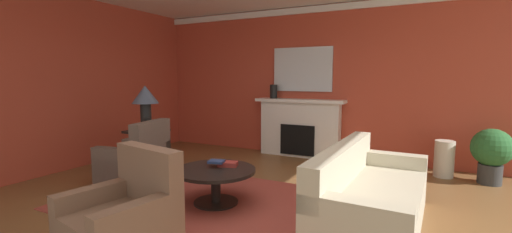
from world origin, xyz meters
TOP-DOWN VIEW (x-y plane):
  - ground_plane at (0.00, 0.00)m, footprint 9.20×9.20m
  - wall_fireplace at (0.00, 3.18)m, footprint 7.68×0.12m
  - wall_window at (-3.60, 0.30)m, footprint 0.12×6.84m
  - crown_moulding at (0.00, 3.10)m, footprint 7.68×0.08m
  - area_rug at (-0.40, 0.05)m, footprint 3.71×2.32m
  - fireplace at (-0.34, 2.97)m, footprint 1.80×0.35m
  - mantel_mirror at (-0.34, 3.09)m, footprint 1.21×0.04m
  - sofa at (1.42, 0.23)m, footprint 0.98×2.13m
  - armchair_near_window at (-1.93, 0.20)m, footprint 0.93×0.93m
  - armchair_facing_fireplace at (-0.41, -1.38)m, footprint 0.94×0.94m
  - coffee_table at (-0.40, 0.05)m, footprint 1.00×1.00m
  - side_table at (-2.29, 0.80)m, footprint 0.56×0.56m
  - table_lamp at (-2.29, 0.80)m, footprint 0.44×0.44m
  - vase_on_side_table at (-2.14, 0.68)m, footprint 0.12×0.12m
  - vase_tall_corner at (2.20, 2.67)m, footprint 0.30×0.30m
  - vase_mantel_left at (-0.89, 2.92)m, footprint 0.15×0.15m
  - book_red_cover at (-0.33, 0.23)m, footprint 0.28×0.23m
  - book_art_folio at (-0.43, 0.12)m, footprint 0.22×0.20m
  - potted_plant at (2.80, 2.57)m, footprint 0.56×0.56m

SIDE VIEW (x-z plane):
  - ground_plane at x=0.00m, z-range 0.00..0.00m
  - area_rug at x=-0.40m, z-range 0.00..0.01m
  - vase_tall_corner at x=2.20m, z-range 0.00..0.58m
  - sofa at x=1.42m, z-range -0.13..0.72m
  - armchair_near_window at x=-1.93m, z-range -0.17..0.78m
  - armchair_facing_fireplace at x=-0.41m, z-range -0.17..0.78m
  - coffee_table at x=-0.40m, z-range 0.11..0.56m
  - side_table at x=-2.29m, z-range 0.05..0.75m
  - book_red_cover at x=-0.33m, z-range 0.45..0.51m
  - potted_plant at x=2.80m, z-range 0.08..0.91m
  - book_art_folio at x=-0.43m, z-range 0.51..0.54m
  - fireplace at x=-0.34m, z-range -0.03..1.12m
  - vase_on_side_table at x=-2.14m, z-range 0.70..0.92m
  - table_lamp at x=-2.29m, z-range 0.85..1.60m
  - vase_mantel_left at x=-0.89m, z-range 1.15..1.43m
  - wall_fireplace at x=0.00m, z-range 0.00..2.96m
  - wall_window at x=-3.60m, z-range 0.00..2.96m
  - mantel_mirror at x=-0.34m, z-range 1.30..2.17m
  - crown_moulding at x=0.00m, z-range 2.82..2.94m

